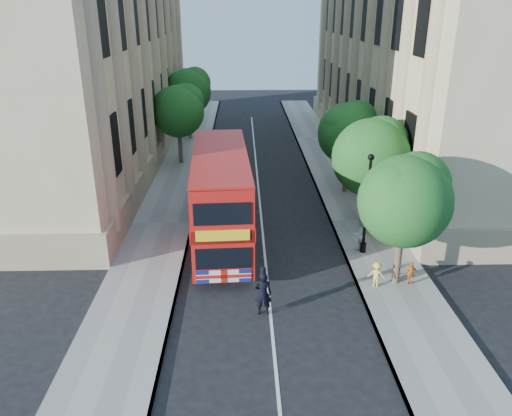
{
  "coord_description": "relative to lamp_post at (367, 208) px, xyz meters",
  "views": [
    {
      "loc": [
        -1.08,
        -16.56,
        11.72
      ],
      "look_at": [
        -0.43,
        6.71,
        2.3
      ],
      "focal_mm": 35.0,
      "sensor_mm": 36.0,
      "label": 1
    }
  ],
  "objects": [
    {
      "name": "tree_right_mid",
      "position": [
        0.84,
        3.03,
        1.93
      ],
      "size": [
        4.2,
        4.2,
        6.37
      ],
      "color": "#473828",
      "rests_on": "ground"
    },
    {
      "name": "police_constable",
      "position": [
        -5.31,
        -5.2,
        -1.55
      ],
      "size": [
        0.7,
        0.46,
        1.92
      ],
      "primitive_type": "imported",
      "rotation": [
        0.0,
        0.0,
        3.15
      ],
      "color": "black",
      "rests_on": "ground"
    },
    {
      "name": "child_a",
      "position": [
        1.39,
        -3.2,
        -1.86
      ],
      "size": [
        0.64,
        0.31,
        1.07
      ],
      "primitive_type": "imported",
      "rotation": [
        0.0,
        0.0,
        3.22
      ],
      "color": "orange",
      "rests_on": "pavement_right"
    },
    {
      "name": "tree_left_far",
      "position": [
        -10.96,
        16.03,
        1.93
      ],
      "size": [
        4.0,
        4.0,
        6.3
      ],
      "color": "#473828",
      "rests_on": "ground"
    },
    {
      "name": "woman_pedestrian",
      "position": [
        -0.13,
        0.32,
        -1.53
      ],
      "size": [
        1.02,
        0.92,
        1.73
      ],
      "primitive_type": "imported",
      "rotation": [
        0.0,
        0.0,
        3.53
      ],
      "color": "beige",
      "rests_on": "pavement_right"
    },
    {
      "name": "tree_right_far",
      "position": [
        0.84,
        9.03,
        1.8
      ],
      "size": [
        4.0,
        4.0,
        6.15
      ],
      "color": "#473828",
      "rests_on": "ground"
    },
    {
      "name": "building_right",
      "position": [
        8.8,
        18.0,
        6.49
      ],
      "size": [
        12.0,
        38.0,
        18.0
      ],
      "primitive_type": "cube",
      "color": "tan",
      "rests_on": "ground"
    },
    {
      "name": "box_van",
      "position": [
        -7.19,
        10.2,
        -0.96
      ],
      "size": [
        2.8,
        5.75,
        3.17
      ],
      "rotation": [
        0.0,
        0.0,
        0.1
      ],
      "color": "black",
      "rests_on": "ground"
    },
    {
      "name": "pavement_left",
      "position": [
        -10.75,
        4.0,
        -2.45
      ],
      "size": [
        3.5,
        80.0,
        0.12
      ],
      "primitive_type": "cube",
      "color": "gray",
      "rests_on": "ground"
    },
    {
      "name": "double_decker_bus",
      "position": [
        -7.21,
        1.66,
        0.14
      ],
      "size": [
        3.28,
        10.51,
        4.8
      ],
      "rotation": [
        0.0,
        0.0,
        0.05
      ],
      "color": "#AD110C",
      "rests_on": "ground"
    },
    {
      "name": "tree_left_back",
      "position": [
        -10.96,
        24.03,
        2.2
      ],
      "size": [
        4.2,
        4.2,
        6.65
      ],
      "color": "#473828",
      "rests_on": "ground"
    },
    {
      "name": "building_left",
      "position": [
        -18.8,
        18.0,
        6.49
      ],
      "size": [
        12.0,
        38.0,
        18.0
      ],
      "primitive_type": "cube",
      "color": "tan",
      "rests_on": "ground"
    },
    {
      "name": "lamp_post",
      "position": [
        0.0,
        0.0,
        0.0
      ],
      "size": [
        0.32,
        0.32,
        5.16
      ],
      "color": "black",
      "rests_on": "pavement_right"
    },
    {
      "name": "ground",
      "position": [
        -5.0,
        -6.0,
        -2.51
      ],
      "size": [
        120.0,
        120.0,
        0.0
      ],
      "primitive_type": "plane",
      "color": "black",
      "rests_on": "ground"
    },
    {
      "name": "tree_right_near",
      "position": [
        0.84,
        -2.97,
        1.74
      ],
      "size": [
        4.0,
        4.0,
        6.08
      ],
      "color": "#473828",
      "rests_on": "ground"
    },
    {
      "name": "pavement_right",
      "position": [
        0.75,
        4.0,
        -2.45
      ],
      "size": [
        3.5,
        80.0,
        0.12
      ],
      "primitive_type": "cube",
      "color": "gray",
      "rests_on": "ground"
    },
    {
      "name": "child_b",
      "position": [
        -0.19,
        -3.35,
        -1.8
      ],
      "size": [
        0.86,
        0.67,
        1.18
      ],
      "primitive_type": "imported",
      "rotation": [
        0.0,
        0.0,
        2.8
      ],
      "color": "#EAD14F",
      "rests_on": "pavement_right"
    }
  ]
}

